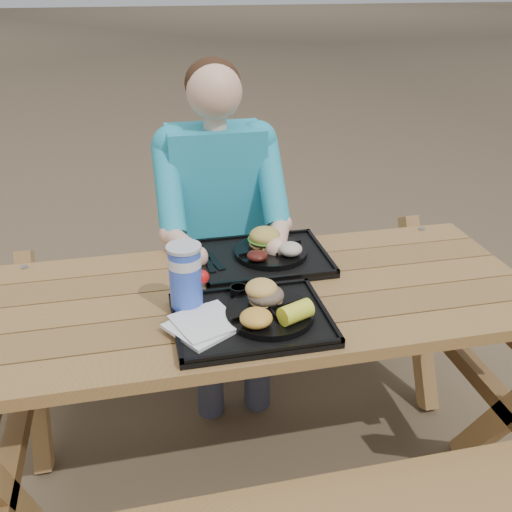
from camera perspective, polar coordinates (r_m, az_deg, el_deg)
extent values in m
plane|color=#999999|center=(2.31, 0.00, -19.90)|extent=(60.00, 60.00, 0.00)
cube|color=black|center=(1.67, -0.50, -6.50)|extent=(0.45, 0.35, 0.02)
cube|color=black|center=(2.02, 0.70, -0.31)|extent=(0.45, 0.35, 0.02)
cylinder|color=black|center=(1.67, 1.39, -5.79)|extent=(0.26, 0.26, 0.02)
cylinder|color=black|center=(2.02, 1.47, 0.40)|extent=(0.26, 0.26, 0.02)
cube|color=white|center=(1.63, -5.33, -6.90)|extent=(0.24, 0.24, 0.02)
cylinder|color=blue|center=(1.68, -7.06, -2.27)|extent=(0.10, 0.10, 0.19)
cylinder|color=#310505|center=(1.77, -1.76, -3.55)|extent=(0.05, 0.05, 0.03)
cylinder|color=#FDB01C|center=(1.78, 0.74, -3.32)|extent=(0.06, 0.06, 0.03)
ellipsoid|color=gold|center=(1.59, 0.01, -6.21)|extent=(0.09, 0.09, 0.05)
cube|color=black|center=(1.98, -4.19, -0.49)|extent=(0.06, 0.15, 0.01)
ellipsoid|color=#48140E|center=(1.94, 0.12, 0.04)|extent=(0.07, 0.07, 0.03)
ellipsoid|color=beige|center=(1.97, 3.46, 0.71)|extent=(0.08, 0.08, 0.05)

